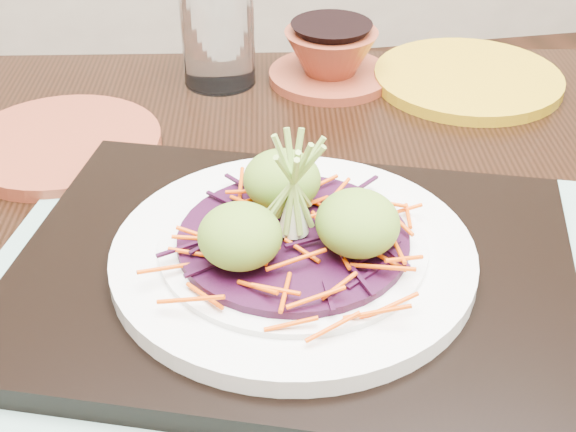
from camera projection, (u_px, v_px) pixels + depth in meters
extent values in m
cube|color=black|center=(247.00, 249.00, 0.67)|extent=(1.21, 0.90, 0.04)
cube|color=gray|center=(293.00, 285.00, 0.60)|extent=(0.57, 0.51, 0.00)
cube|color=black|center=(293.00, 273.00, 0.59)|extent=(0.49, 0.43, 0.02)
cylinder|color=silver|center=(293.00, 255.00, 0.58)|extent=(0.26, 0.26, 0.01)
cylinder|color=silver|center=(293.00, 246.00, 0.58)|extent=(0.19, 0.19, 0.01)
cylinder|color=#2D0923|center=(293.00, 239.00, 0.57)|extent=(0.17, 0.17, 0.01)
ellipsoid|color=#577B24|center=(240.00, 236.00, 0.54)|extent=(0.06, 0.06, 0.05)
ellipsoid|color=#577B24|center=(358.00, 223.00, 0.55)|extent=(0.06, 0.06, 0.05)
ellipsoid|color=#577B24|center=(282.00, 180.00, 0.60)|extent=(0.06, 0.06, 0.05)
cylinder|color=maroon|center=(63.00, 144.00, 0.76)|extent=(0.19, 0.19, 0.01)
cylinder|color=white|center=(218.00, 33.00, 0.86)|extent=(0.09, 0.09, 0.11)
cylinder|color=maroon|center=(330.00, 76.00, 0.90)|extent=(0.16, 0.16, 0.01)
cylinder|color=#B18613|center=(468.00, 79.00, 0.89)|extent=(0.22, 0.22, 0.01)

